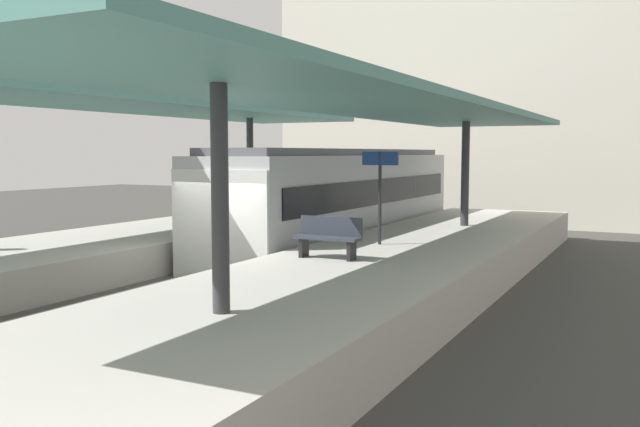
% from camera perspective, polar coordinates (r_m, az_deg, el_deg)
% --- Properties ---
extents(ground_plane, '(80.00, 80.00, 0.00)m').
position_cam_1_polar(ground_plane, '(15.83, -9.25, -6.58)').
color(ground_plane, '#383835').
extents(platform_left, '(4.40, 28.00, 1.00)m').
position_cam_1_polar(platform_left, '(18.21, -19.00, -3.67)').
color(platform_left, '#ADA8A0').
rests_on(platform_left, ground_plane).
extents(platform_right, '(4.40, 28.00, 1.00)m').
position_cam_1_polar(platform_right, '(13.87, 3.58, -6.08)').
color(platform_right, '#ADA8A0').
rests_on(platform_right, ground_plane).
extents(track_ballast, '(3.20, 28.00, 0.20)m').
position_cam_1_polar(track_ballast, '(15.81, -9.25, -6.23)').
color(track_ballast, '#423F3D').
rests_on(track_ballast, ground_plane).
extents(rail_near_side, '(0.08, 28.00, 0.14)m').
position_cam_1_polar(rail_near_side, '(16.21, -11.33, -5.37)').
color(rail_near_side, slate).
rests_on(rail_near_side, track_ballast).
extents(rail_far_side, '(0.08, 28.00, 0.14)m').
position_cam_1_polar(rail_far_side, '(15.37, -7.08, -5.88)').
color(rail_far_side, slate).
rests_on(rail_far_side, track_ballast).
extents(commuter_train, '(2.78, 13.34, 3.10)m').
position_cam_1_polar(commuter_train, '(21.66, 1.76, 1.23)').
color(commuter_train, '#ADADB2').
rests_on(commuter_train, track_ballast).
extents(canopy_left, '(4.18, 21.00, 3.55)m').
position_cam_1_polar(canopy_left, '(19.05, -16.29, 8.60)').
color(canopy_left, '#333335').
rests_on(canopy_left, platform_left).
extents(canopy_right, '(4.18, 21.00, 3.27)m').
position_cam_1_polar(canopy_right, '(14.94, 5.81, 8.77)').
color(canopy_right, '#333335').
rests_on(canopy_right, platform_right).
extents(platform_bench, '(1.40, 0.41, 0.86)m').
position_cam_1_polar(platform_bench, '(14.16, 0.73, -1.89)').
color(platform_bench, black).
rests_on(platform_bench, platform_right).
extents(platform_sign, '(0.90, 0.08, 2.21)m').
position_cam_1_polar(platform_sign, '(16.28, 5.03, 3.09)').
color(platform_sign, '#262628').
rests_on(platform_sign, platform_right).
extents(passenger_near_bench, '(0.36, 0.36, 1.69)m').
position_cam_1_polar(passenger_near_bench, '(21.70, -7.59, 1.59)').
color(passenger_near_bench, '#386B3D').
rests_on(passenger_near_bench, platform_left).
extents(station_building_backdrop, '(18.00, 6.00, 11.00)m').
position_cam_1_polar(station_building_backdrop, '(33.56, 13.13, 8.91)').
color(station_building_backdrop, beige).
rests_on(station_building_backdrop, ground_plane).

